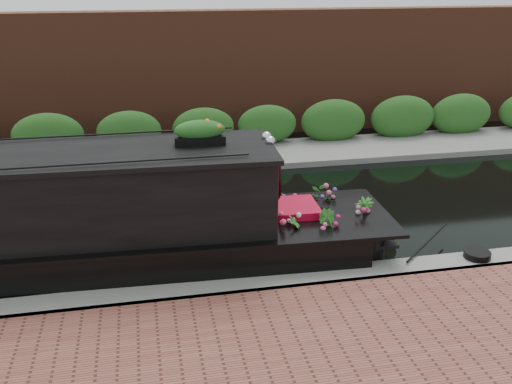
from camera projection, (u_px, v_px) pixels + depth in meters
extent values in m
plane|color=black|center=(225.00, 218.00, 12.71)|extent=(80.00, 80.00, 0.00)
cube|color=gray|center=(255.00, 295.00, 9.70)|extent=(40.00, 0.60, 0.50)
cube|color=slate|center=(203.00, 161.00, 16.55)|extent=(40.00, 2.40, 0.34)
cube|color=#24561C|center=(200.00, 152.00, 17.37)|extent=(40.00, 1.10, 2.80)
cube|color=brown|center=(193.00, 134.00, 19.29)|extent=(40.00, 1.00, 8.00)
cube|color=red|center=(268.00, 182.00, 10.55)|extent=(0.14, 1.84, 1.42)
cube|color=black|center=(197.00, 202.00, 9.41)|extent=(0.95, 0.07, 0.58)
cube|color=red|center=(295.00, 217.00, 10.93)|extent=(0.88, 0.98, 0.53)
sphere|color=silver|center=(270.00, 141.00, 10.12)|extent=(0.19, 0.19, 0.19)
sphere|color=silver|center=(267.00, 137.00, 10.39)|extent=(0.19, 0.19, 0.19)
cube|color=black|center=(200.00, 140.00, 10.01)|extent=(0.90, 0.33, 0.16)
ellipsoid|color=orange|center=(200.00, 129.00, 9.93)|extent=(0.97, 0.32, 0.25)
imported|color=#276321|center=(294.00, 231.00, 10.27)|extent=(0.33, 0.38, 0.60)
imported|color=#276321|center=(328.00, 228.00, 10.28)|extent=(0.48, 0.47, 0.68)
imported|color=#276321|center=(325.00, 202.00, 11.54)|extent=(0.57, 0.51, 0.59)
imported|color=#276321|center=(363.00, 215.00, 10.86)|extent=(0.51, 0.51, 0.67)
imported|color=#276321|center=(283.00, 203.00, 11.48)|extent=(0.22, 0.32, 0.61)
cylinder|color=olive|center=(386.00, 235.00, 11.50)|extent=(0.32, 0.36, 0.32)
cylinder|color=black|center=(477.00, 254.00, 10.41)|extent=(0.48, 0.48, 0.12)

